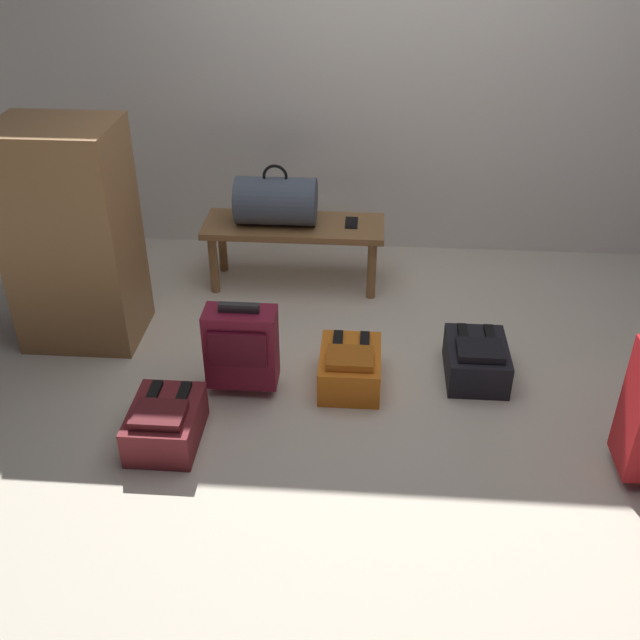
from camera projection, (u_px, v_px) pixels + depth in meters
ground_plane at (373, 395)px, 3.39m from camera, size 6.60×6.60×0.00m
back_wall at (386, 9)px, 4.00m from camera, size 6.00×0.10×2.80m
bench at (294, 233)px, 4.13m from camera, size 1.00×0.36×0.38m
duffel_bag_slate at (276, 201)px, 4.03m from camera, size 0.44×0.26×0.34m
cell_phone at (351, 223)px, 4.09m from camera, size 0.07×0.14×0.01m
suitcase_small_burgundy at (241, 347)px, 3.31m from camera, size 0.32×0.18×0.46m
backpack_maroon at (165, 423)px, 3.09m from camera, size 0.28×0.38×0.21m
backpack_dark at (476, 360)px, 3.47m from camera, size 0.28×0.38×0.21m
backpack_orange at (350, 367)px, 3.42m from camera, size 0.28×0.38×0.21m
side_cabinet at (72, 237)px, 3.55m from camera, size 0.56×0.44×1.10m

